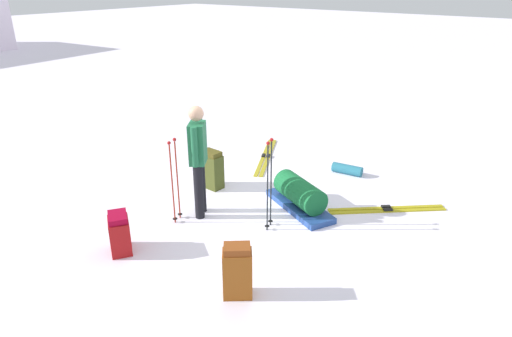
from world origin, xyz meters
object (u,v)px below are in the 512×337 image
Objects in this scene: skier_standing at (198,156)px; ski_poles_planted_far at (269,180)px; sleeping_mat_rolled at (347,169)px; backpack_small_spare at (237,271)px; gear_sled at (300,195)px; backpack_large_dark at (120,233)px; ski_poles_planted_near at (174,177)px; ski_pair_near at (387,209)px; ski_pair_far at (266,156)px; backpack_bright at (212,170)px.

skier_standing reaches higher than ski_poles_planted_far.
skier_standing is at bearing 158.20° from sleeping_mat_rolled.
backpack_small_spare is 0.47× the size of gear_sled.
backpack_large_dark is 1.12m from ski_poles_planted_near.
ski_pair_near is at bearing -47.52° from ski_poles_planted_near.
ski_pair_far is 2.82× the size of backpack_small_spare.
skier_standing is at bearing -23.51° from ski_poles_planted_near.
ski_pair_near is 1.38m from gear_sled.
backpack_small_spare is at bearing -157.61° from ski_poles_planted_far.
skier_standing is 3.06m from sleeping_mat_rolled.
ski_pair_near is at bearing -103.63° from ski_pair_far.
ski_pair_far is at bearing 36.68° from ski_poles_planted_far.
ski_pair_far is 2.24m from gear_sled.
gear_sled is at bearing -130.68° from ski_pair_far.
backpack_bright is at bearing 9.51° from backpack_large_dark.
skier_standing is 2.56× the size of backpack_bright.
sleeping_mat_rolled is (2.73, -1.09, -0.86)m from skier_standing.
ski_poles_planted_near is at bearing -162.98° from backpack_bright.
skier_standing reaches higher than ski_pair_near.
gear_sled reaches higher than ski_pair_far.
ski_poles_planted_far reaches higher than gear_sled.
ski_pair_far is at bearing 97.36° from sleeping_mat_rolled.
ski_poles_planted_far reaches higher than ski_pair_far.
backpack_large_dark is 1.00× the size of sleeping_mat_rolled.
ski_pair_near is 1.45m from sleeping_mat_rolled.
skier_standing is 1.26× the size of ski_poles_planted_far.
skier_standing reaches higher than ski_pair_far.
ski_poles_planted_far is (-0.52, -1.57, 0.42)m from backpack_bright.
backpack_small_spare is at bearing 169.12° from ski_pair_near.
ski_pair_near is at bearing -37.29° from ski_poles_planted_far.
backpack_large_dark is 4.29m from sleeping_mat_rolled.
skier_standing reaches higher than backpack_small_spare.
skier_standing is 2.60× the size of backpack_small_spare.
gear_sled is 2.54× the size of sleeping_mat_rolled.
backpack_small_spare is 0.49× the size of ski_poles_planted_far.
sleeping_mat_rolled is (3.87, 0.56, -0.23)m from backpack_small_spare.
ski_poles_planted_near is at bearing 138.17° from gear_sled.
ski_poles_planted_near is at bearing 118.07° from ski_poles_planted_far.
ski_pair_far is 3.36× the size of sleeping_mat_rolled.
skier_standing reaches higher than ski_poles_planted_near.
gear_sled is (2.43, -1.24, -0.04)m from backpack_large_dark.
sleeping_mat_rolled is (1.67, 0.01, -0.13)m from gear_sled.
skier_standing is 3.09× the size of sleeping_mat_rolled.
ski_poles_planted_near is 1.37m from ski_poles_planted_far.
ski_poles_planted_near is at bearing 66.16° from backpack_small_spare.
ski_pair_far is 1.32× the size of gear_sled.
backpack_large_dark is 0.83× the size of backpack_bright.
skier_standing is 1.15m from backpack_bright.
backpack_large_dark is (-3.89, -0.45, 0.26)m from ski_pair_far.
ski_pair_far is 4.30m from backpack_small_spare.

